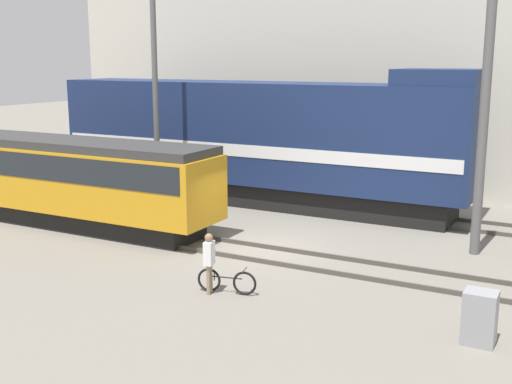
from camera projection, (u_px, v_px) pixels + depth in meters
The scene contains 11 objects.
ground_plane at pixel (261, 248), 21.14m from camera, with size 120.00×120.00×0.00m, color slate.
track_near at pixel (251, 251), 20.55m from camera, with size 60.00×1.50×0.14m.
track_far at pixel (329, 209), 26.34m from camera, with size 60.00×1.51×0.14m.
building_backdrop at pixel (387, 82), 31.76m from camera, with size 32.90×6.00×9.97m.
freight_locomotive at pixel (258, 141), 27.32m from camera, with size 18.28×3.04×5.76m.
streetcar at pixel (74, 177), 23.60m from camera, with size 11.67×2.54×3.24m.
bicycle at pixel (227, 281), 17.02m from camera, with size 1.62×0.53×0.71m.
person at pixel (209, 257), 16.86m from camera, with size 0.29×0.40×1.66m.
utility_pole_left at pixel (155, 89), 25.26m from camera, with size 0.22×0.22×9.87m.
utility_pole_center at pixel (483, 127), 19.71m from camera, with size 0.30×0.30×8.13m.
signal_box at pixel (480, 318), 13.96m from camera, with size 0.70×0.60×1.20m.
Camera 1 is at (9.41, -18.00, 6.14)m, focal length 45.00 mm.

